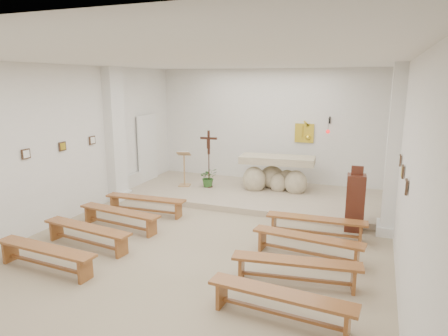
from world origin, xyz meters
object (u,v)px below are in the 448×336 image
at_px(bench_right_second, 307,242).
at_px(bench_right_third, 296,266).
at_px(bench_left_fourth, 45,253).
at_px(donation_pedestal, 355,202).
at_px(bench_right_fourth, 281,299).
at_px(altar, 276,176).
at_px(crucifix_stand, 209,155).
at_px(bench_left_second, 119,215).
at_px(bench_left_front, 145,201).
at_px(bench_left_third, 87,232).
at_px(lectern, 184,168).
at_px(bench_right_front, 316,223).

distance_m(bench_right_second, bench_right_third, 1.04).
bearing_deg(bench_right_third, bench_left_fourth, -173.52).
relative_size(donation_pedestal, bench_right_fourth, 0.70).
height_order(bench_right_second, bench_right_fourth, same).
distance_m(altar, crucifix_stand, 1.98).
distance_m(bench_left_second, bench_left_fourth, 2.08).
bearing_deg(bench_left_front, bench_right_second, -16.92).
xyz_separation_m(donation_pedestal, bench_left_front, (-4.73, -0.71, -0.30)).
distance_m(bench_left_front, bench_right_fourth, 5.10).
bearing_deg(donation_pedestal, bench_left_third, -153.58).
bearing_deg(crucifix_stand, donation_pedestal, -26.75).
distance_m(crucifix_stand, donation_pedestal, 4.42).
xyz_separation_m(donation_pedestal, bench_right_second, (-0.69, -1.75, -0.30)).
distance_m(donation_pedestal, bench_right_fourth, 3.91).
relative_size(bench_left_front, bench_right_fourth, 1.00).
bearing_deg(bench_left_front, bench_right_fourth, -40.19).
bearing_deg(lectern, bench_right_third, -60.72).
relative_size(bench_right_second, bench_right_third, 1.00).
bearing_deg(bench_left_fourth, altar, 70.35).
bearing_deg(altar, bench_left_third, -122.26).
distance_m(crucifix_stand, bench_right_third, 5.62).
relative_size(donation_pedestal, bench_left_fourth, 0.70).
relative_size(altar, lectern, 1.99).
relative_size(donation_pedestal, bench_right_second, 0.70).
height_order(donation_pedestal, bench_left_front, donation_pedestal).
bearing_deg(bench_right_third, crucifix_stand, 119.43).
xyz_separation_m(altar, bench_left_third, (-2.50, -4.84, -0.23)).
bearing_deg(bench_left_fourth, bench_right_third, 17.85).
bearing_deg(bench_right_second, bench_left_front, 171.68).
height_order(bench_left_second, bench_right_third, same).
distance_m(crucifix_stand, bench_left_front, 2.55).
bearing_deg(bench_right_fourth, bench_left_front, 146.62).
xyz_separation_m(bench_left_front, bench_left_third, (0.00, -2.08, 0.00)).
relative_size(altar, bench_left_third, 1.03).
xyz_separation_m(bench_left_front, bench_right_fourth, (4.03, -3.12, 0.00)).
bearing_deg(bench_right_fourth, bench_left_second, 157.07).
bearing_deg(crucifix_stand, bench_left_fourth, -101.73).
height_order(donation_pedestal, bench_left_fourth, donation_pedestal).
distance_m(altar, bench_left_second, 4.56).
bearing_deg(donation_pedestal, bench_right_second, -115.78).
relative_size(bench_right_second, bench_left_fourth, 1.00).
height_order(bench_right_front, bench_left_fourth, same).
xyz_separation_m(lectern, bench_right_front, (4.10, -2.20, -0.35)).
xyz_separation_m(bench_right_second, bench_right_third, (0.00, -1.04, 0.00)).
bearing_deg(bench_left_second, donation_pedestal, 27.27).
bearing_deg(bench_left_front, bench_right_front, -2.46).
bearing_deg(bench_right_second, altar, 118.07).
bearing_deg(bench_right_third, bench_right_second, 82.02).
relative_size(crucifix_stand, bench_right_third, 0.80).
bearing_deg(donation_pedestal, bench_right_third, -108.14).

